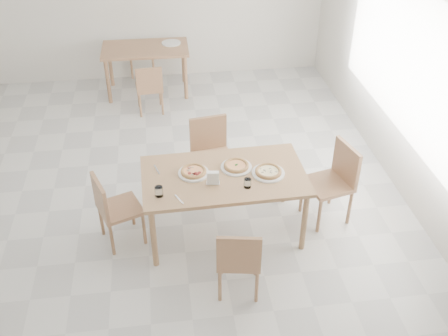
{
  "coord_description": "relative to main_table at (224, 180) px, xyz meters",
  "views": [
    {
      "loc": [
        0.24,
        -4.85,
        3.84
      ],
      "look_at": [
        0.82,
        -0.59,
        0.83
      ],
      "focal_mm": 42.0,
      "sensor_mm": 36.0,
      "label": 1
    }
  ],
  "objects": [
    {
      "name": "chair_south",
      "position": [
        0.01,
        -0.9,
        -0.21
      ],
      "size": [
        0.46,
        0.46,
        0.8
      ],
      "rotation": [
        0.0,
        0.0,
        2.97
      ],
      "color": "tan",
      "rests_on": "ground"
    },
    {
      "name": "plate_mushroom",
      "position": [
        0.45,
        -0.05,
        0.08
      ],
      "size": [
        0.34,
        0.34,
        0.02
      ],
      "primitive_type": "cylinder",
      "color": "white",
      "rests_on": "main_table"
    },
    {
      "name": "plate_pepperoni",
      "position": [
        -0.3,
        0.06,
        0.08
      ],
      "size": [
        0.31,
        0.31,
        0.02
      ],
      "primitive_type": "cylinder",
      "color": "white",
      "rests_on": "main_table"
    },
    {
      "name": "pizza_mushroom",
      "position": [
        0.45,
        -0.05,
        0.1
      ],
      "size": [
        0.3,
        0.3,
        0.03
      ],
      "rotation": [
        0.0,
        0.0,
        0.1
      ],
      "color": "tan",
      "rests_on": "plate_mushroom"
    },
    {
      "name": "tumbler_a",
      "position": [
        0.2,
        -0.24,
        0.12
      ],
      "size": [
        0.07,
        0.07,
        0.09
      ],
      "primitive_type": "cylinder",
      "color": "white",
      "rests_on": "main_table"
    },
    {
      "name": "room",
      "position": [
        2.16,
        0.89,
        0.82
      ],
      "size": [
        7.28,
        7.0,
        7.0
      ],
      "color": "silver",
      "rests_on": "ground"
    },
    {
      "name": "chair_west",
      "position": [
        -1.15,
        -0.02,
        -0.2
      ],
      "size": [
        0.52,
        0.52,
        0.82
      ],
      "rotation": [
        0.0,
        0.0,
        1.93
      ],
      "color": "tan",
      "rests_on": "ground"
    },
    {
      "name": "chair_back_s",
      "position": [
        -0.73,
        2.77,
        -0.23
      ],
      "size": [
        0.41,
        0.41,
        0.77
      ],
      "rotation": [
        0.0,
        0.0,
        3.22
      ],
      "color": "tan",
      "rests_on": "ground"
    },
    {
      "name": "tumbler_b",
      "position": [
        -0.66,
        -0.26,
        0.12
      ],
      "size": [
        0.08,
        0.08,
        0.1
      ],
      "primitive_type": "cylinder",
      "color": "white",
      "rests_on": "main_table"
    },
    {
      "name": "pizza_pepperoni",
      "position": [
        -0.3,
        0.06,
        0.1
      ],
      "size": [
        0.31,
        0.31,
        0.03
      ],
      "rotation": [
        0.0,
        0.0,
        -0.21
      ],
      "color": "tan",
      "rests_on": "plate_pepperoni"
    },
    {
      "name": "chair_east",
      "position": [
        1.23,
        0.1,
        -0.15
      ],
      "size": [
        0.54,
        0.54,
        0.9
      ],
      "rotation": [
        0.0,
        0.0,
        -1.32
      ],
      "color": "tan",
      "rests_on": "ground"
    },
    {
      "name": "pizza_margherita",
      "position": [
        0.14,
        0.1,
        0.1
      ],
      "size": [
        0.33,
        0.33,
        0.03
      ],
      "rotation": [
        0.0,
        0.0,
        0.29
      ],
      "color": "tan",
      "rests_on": "plate_margherita"
    },
    {
      "name": "chair_back_n",
      "position": [
        -0.78,
        4.23,
        -0.17
      ],
      "size": [
        0.52,
        0.52,
        0.87
      ],
      "rotation": [
        0.0,
        0.0,
        -0.23
      ],
      "color": "tan",
      "rests_on": "ground"
    },
    {
      "name": "fork_a",
      "position": [
        -0.67,
        0.18,
        0.08
      ],
      "size": [
        0.06,
        0.17,
        0.01
      ],
      "primitive_type": "cube",
      "rotation": [
        0.0,
        0.0,
        0.27
      ],
      "color": "silver",
      "rests_on": "main_table"
    },
    {
      "name": "fork_b",
      "position": [
        -0.48,
        -0.35,
        0.08
      ],
      "size": [
        0.08,
        0.15,
        0.01
      ],
      "primitive_type": "cube",
      "rotation": [
        0.0,
        0.0,
        0.45
      ],
      "color": "silver",
      "rests_on": "main_table"
    },
    {
      "name": "second_table",
      "position": [
        -0.76,
        3.49,
        -0.02
      ],
      "size": [
        1.33,
        0.78,
        0.75
      ],
      "rotation": [
        0.0,
        0.0,
        -0.02
      ],
      "color": "tan",
      "rests_on": "ground"
    },
    {
      "name": "main_table",
      "position": [
        0.0,
        0.0,
        0.0
      ],
      "size": [
        1.68,
        0.98,
        0.75
      ],
      "rotation": [
        0.0,
        0.0,
        0.02
      ],
      "color": "tan",
      "rests_on": "ground"
    },
    {
      "name": "plate_margherita",
      "position": [
        0.14,
        0.1,
        0.08
      ],
      "size": [
        0.32,
        0.32,
        0.02
      ],
      "primitive_type": "cylinder",
      "color": "white",
      "rests_on": "main_table"
    },
    {
      "name": "chair_north",
      "position": [
        -0.04,
        0.84,
        -0.16
      ],
      "size": [
        0.5,
        0.5,
        0.89
      ],
      "rotation": [
        0.0,
        0.0,
        0.16
      ],
      "color": "tan",
      "rests_on": "ground"
    },
    {
      "name": "plate_empty",
      "position": [
        -0.35,
        3.6,
        0.08
      ],
      "size": [
        0.3,
        0.3,
        0.02
      ],
      "primitive_type": "cylinder",
      "color": "white",
      "rests_on": "second_table"
    },
    {
      "name": "napkin_holder",
      "position": [
        -0.13,
        -0.14,
        0.14
      ],
      "size": [
        0.14,
        0.08,
        0.15
      ],
      "rotation": [
        0.0,
        0.0,
        -0.14
      ],
      "color": "silver",
      "rests_on": "main_table"
    }
  ]
}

